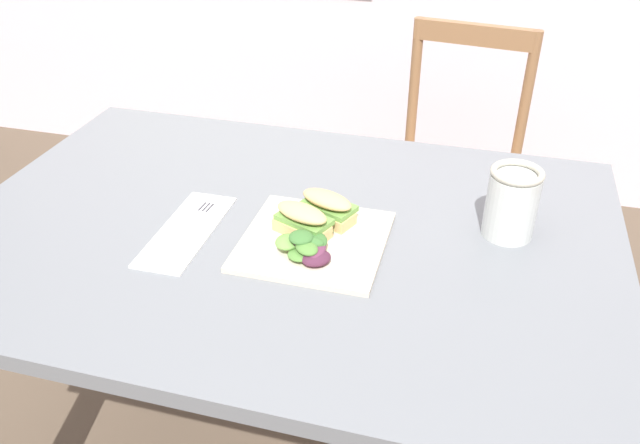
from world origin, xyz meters
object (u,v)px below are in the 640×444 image
object	(u,v)px
sandwich_half_back	(327,207)
fork_on_napkin	(191,224)
sandwich_half_front	(302,220)
dining_table	(285,282)
chair_wooden_far	(450,175)
mason_jar_iced_tea	(511,206)
plate_lunch	(314,241)

from	to	relation	value
sandwich_half_back	fork_on_napkin	bearing A→B (deg)	-163.12
sandwich_half_front	fork_on_napkin	bearing A→B (deg)	-175.21
dining_table	sandwich_half_back	xyz separation A→B (m)	(0.08, 0.03, 0.17)
chair_wooden_far	fork_on_napkin	xyz separation A→B (m)	(-0.42, -0.88, 0.30)
sandwich_half_back	mason_jar_iced_tea	xyz separation A→B (m)	(0.32, 0.06, 0.02)
chair_wooden_far	sandwich_half_back	bearing A→B (deg)	-102.34
plate_lunch	mason_jar_iced_tea	distance (m)	0.35
chair_wooden_far	plate_lunch	size ratio (longest dim) A/B	3.50
sandwich_half_front	mason_jar_iced_tea	distance (m)	0.37
mason_jar_iced_tea	chair_wooden_far	bearing A→B (deg)	100.74
plate_lunch	sandwich_half_back	size ratio (longest dim) A/B	2.18
plate_lunch	dining_table	bearing A→B (deg)	151.11
dining_table	sandwich_half_front	xyz separation A→B (m)	(0.05, -0.03, 0.17)
plate_lunch	fork_on_napkin	xyz separation A→B (m)	(-0.23, -0.01, 0.00)
plate_lunch	sandwich_half_front	bearing A→B (deg)	156.16
chair_wooden_far	sandwich_half_front	size ratio (longest dim) A/B	7.65
dining_table	chair_wooden_far	bearing A→B (deg)	73.15
chair_wooden_far	sandwich_half_back	world-z (taller)	chair_wooden_far
fork_on_napkin	sandwich_half_back	bearing A→B (deg)	16.88
fork_on_napkin	chair_wooden_far	bearing A→B (deg)	64.76
sandwich_half_front	sandwich_half_back	world-z (taller)	same
plate_lunch	mason_jar_iced_tea	xyz separation A→B (m)	(0.33, 0.12, 0.05)
dining_table	mason_jar_iced_tea	xyz separation A→B (m)	(0.40, 0.08, 0.19)
mason_jar_iced_tea	sandwich_half_front	bearing A→B (deg)	-162.49
sandwich_half_front	fork_on_napkin	world-z (taller)	sandwich_half_front
chair_wooden_far	sandwich_half_back	xyz separation A→B (m)	(-0.18, -0.81, 0.33)
sandwich_half_front	mason_jar_iced_tea	world-z (taller)	mason_jar_iced_tea
chair_wooden_far	sandwich_half_back	distance (m)	0.89
sandwich_half_back	mason_jar_iced_tea	world-z (taller)	mason_jar_iced_tea
chair_wooden_far	fork_on_napkin	distance (m)	1.02
sandwich_half_front	plate_lunch	bearing A→B (deg)	-23.84
mason_jar_iced_tea	fork_on_napkin	bearing A→B (deg)	-167.09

